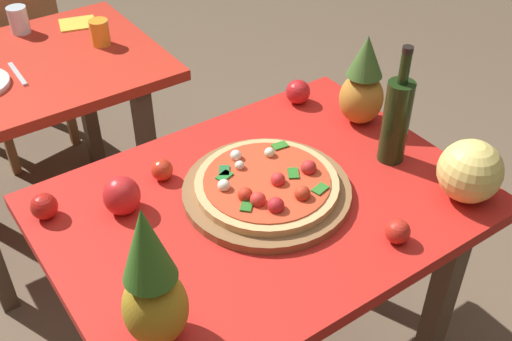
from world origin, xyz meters
The scene contains 18 objects.
display_table centered at (0.00, 0.00, 0.66)m, with size 1.13×0.83×0.77m.
background_table centered at (-0.30, 1.09, 0.65)m, with size 1.00×0.73×0.77m.
dining_chair centered at (-0.19, 1.68, 0.48)m, with size 0.47×0.47×0.85m.
pizza_board centered at (0.02, 0.01, 0.78)m, with size 0.45×0.45×0.03m, color brown.
pizza centered at (0.02, 0.01, 0.81)m, with size 0.38×0.38×0.06m.
wine_bottle centered at (0.41, -0.06, 0.90)m, with size 0.08×0.08×0.36m.
pineapple_left centered at (-0.43, -0.23, 0.93)m, with size 0.14×0.14×0.36m.
pineapple_right centered at (0.47, 0.14, 0.90)m, with size 0.14×0.14×0.29m.
melon centered at (0.45, -0.29, 0.85)m, with size 0.17×0.17×0.17m, color #EED66F.
bell_pepper centered at (-0.32, 0.18, 0.82)m, with size 0.10×0.10×0.11m, color red.
tomato_near_board centered at (-0.50, 0.27, 0.80)m, with size 0.07×0.07×0.07m, color red.
tomato_at_corner centered at (-0.17, 0.23, 0.80)m, with size 0.06×0.06×0.06m, color red.
tomato_beside_pepper centered at (0.18, -0.31, 0.80)m, with size 0.06×0.06×0.06m, color red.
tomato_by_bottle centered at (0.38, 0.33, 0.81)m, with size 0.08×0.08×0.08m, color red.
drinking_glass_juice centered at (0.02, 1.09, 0.82)m, with size 0.07×0.07×0.10m, color orange.
drinking_glass_water centered at (-0.20, 1.36, 0.82)m, with size 0.08×0.08×0.10m, color silver.
knife_utensil centered at (-0.32, 1.04, 0.77)m, with size 0.02×0.18×0.01m, color silver.
napkin_folded centered at (0.01, 1.31, 0.77)m, with size 0.14×0.12×0.01m, color yellow.
Camera 1 is at (-0.73, -1.01, 1.85)m, focal length 43.58 mm.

